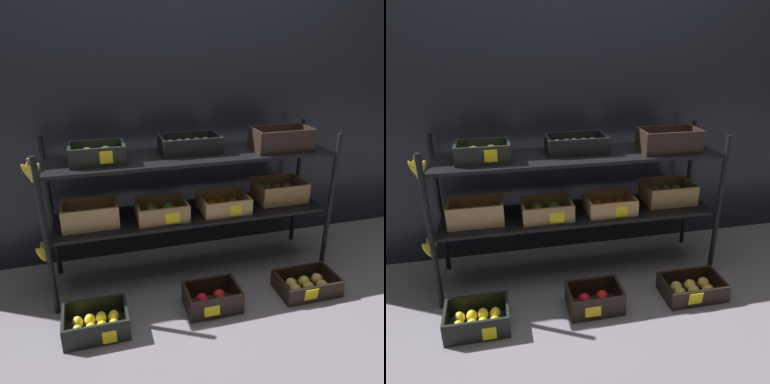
% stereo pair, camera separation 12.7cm
% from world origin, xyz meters
% --- Properties ---
extents(ground_plane, '(10.00, 10.00, 0.00)m').
position_xyz_m(ground_plane, '(0.00, 0.00, 0.00)').
color(ground_plane, slate).
extents(storefront_wall, '(4.17, 0.12, 1.78)m').
position_xyz_m(storefront_wall, '(0.00, 0.41, 0.89)').
color(storefront_wall, black).
rests_on(storefront_wall, ground_plane).
extents(display_rack, '(1.88, 0.45, 0.98)m').
position_xyz_m(display_rack, '(0.00, -0.00, 0.64)').
color(display_rack, black).
rests_on(display_rack, ground_plane).
extents(crate_ground_lemon, '(0.35, 0.25, 0.14)m').
position_xyz_m(crate_ground_lemon, '(-0.67, -0.43, 0.05)').
color(crate_ground_lemon, black).
rests_on(crate_ground_lemon, ground_plane).
extents(crate_ground_apple_red, '(0.32, 0.23, 0.14)m').
position_xyz_m(crate_ground_apple_red, '(0.01, -0.41, 0.05)').
color(crate_ground_apple_red, black).
rests_on(crate_ground_apple_red, ground_plane).
extents(crate_ground_apple_gold, '(0.38, 0.25, 0.11)m').
position_xyz_m(crate_ground_apple_gold, '(0.64, -0.42, 0.04)').
color(crate_ground_apple_gold, black).
rests_on(crate_ground_apple_gold, ground_plane).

